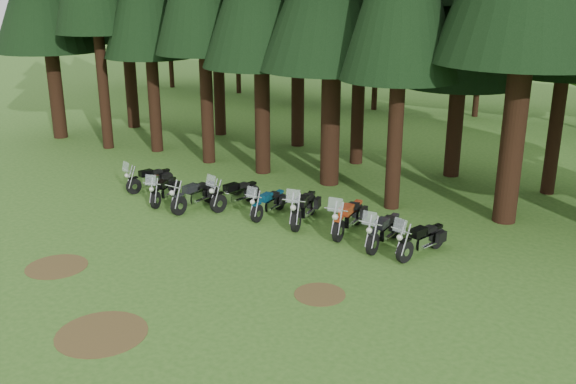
% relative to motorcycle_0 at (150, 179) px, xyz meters
% --- Properties ---
extents(ground, '(120.00, 120.00, 0.00)m').
position_rel_motorcycle_0_xyz_m(ground, '(5.70, -4.92, -0.45)').
color(ground, '#315E1D').
rests_on(ground, ground).
extents(decid_0, '(8.00, 7.78, 10.00)m').
position_rel_motorcycle_0_xyz_m(decid_0, '(-16.40, 20.35, 5.44)').
color(decid_0, black).
rests_on(decid_0, ground).
extents(decid_1, '(7.91, 7.69, 9.88)m').
position_rel_motorcycle_0_xyz_m(decid_1, '(-10.29, 20.85, 5.38)').
color(decid_1, black).
rests_on(decid_1, ground).
extents(decid_2, '(6.72, 6.53, 8.40)m').
position_rel_motorcycle_0_xyz_m(decid_2, '(-4.73, 19.86, 4.50)').
color(decid_2, black).
rests_on(decid_2, ground).
extents(decid_3, '(6.12, 5.95, 7.65)m').
position_rel_motorcycle_0_xyz_m(decid_3, '(0.99, 20.21, 4.06)').
color(decid_3, black).
rests_on(decid_3, ground).
extents(decid_4, '(5.93, 5.76, 7.41)m').
position_rel_motorcycle_0_xyz_m(decid_4, '(7.28, 21.41, 3.92)').
color(decid_4, black).
rests_on(decid_4, ground).
extents(dirt_patch_0, '(1.80, 1.80, 0.01)m').
position_rel_motorcycle_0_xyz_m(dirt_patch_0, '(2.70, -6.92, -0.45)').
color(dirt_patch_0, '#4C3D1E').
rests_on(dirt_patch_0, ground).
extents(dirt_patch_1, '(1.40, 1.40, 0.01)m').
position_rel_motorcycle_0_xyz_m(dirt_patch_1, '(10.20, -4.42, -0.45)').
color(dirt_patch_1, '#4C3D1E').
rests_on(dirt_patch_1, ground).
extents(dirt_patch_2, '(2.20, 2.20, 0.01)m').
position_rel_motorcycle_0_xyz_m(dirt_patch_2, '(6.70, -8.92, -0.45)').
color(dirt_patch_2, '#4C3D1E').
rests_on(dirt_patch_2, ground).
extents(motorcycle_0, '(0.87, 2.14, 1.36)m').
position_rel_motorcycle_0_xyz_m(motorcycle_0, '(0.00, 0.00, 0.00)').
color(motorcycle_0, black).
rests_on(motorcycle_0, ground).
extents(motorcycle_1, '(0.89, 2.17, 1.38)m').
position_rel_motorcycle_0_xyz_m(motorcycle_1, '(1.50, -0.82, 0.01)').
color(motorcycle_1, black).
rests_on(motorcycle_1, ground).
extents(motorcycle_2, '(0.40, 2.39, 0.97)m').
position_rel_motorcycle_0_xyz_m(motorcycle_2, '(2.96, -0.78, 0.04)').
color(motorcycle_2, black).
rests_on(motorcycle_2, ground).
extents(motorcycle_3, '(0.85, 2.35, 1.49)m').
position_rel_motorcycle_0_xyz_m(motorcycle_3, '(4.14, 0.11, 0.04)').
color(motorcycle_3, black).
rests_on(motorcycle_3, ground).
extents(motorcycle_4, '(0.41, 2.17, 1.37)m').
position_rel_motorcycle_0_xyz_m(motorcycle_4, '(5.70, -0.02, 0.00)').
color(motorcycle_4, black).
rests_on(motorcycle_4, ground).
extents(motorcycle_5, '(0.84, 2.51, 1.58)m').
position_rel_motorcycle_0_xyz_m(motorcycle_5, '(7.13, 0.03, 0.07)').
color(motorcycle_5, black).
rests_on(motorcycle_5, ground).
extents(motorcycle_6, '(0.56, 2.53, 1.59)m').
position_rel_motorcycle_0_xyz_m(motorcycle_6, '(8.86, -0.00, 0.08)').
color(motorcycle_6, black).
rests_on(motorcycle_6, ground).
extents(motorcycle_7, '(0.45, 2.38, 1.50)m').
position_rel_motorcycle_0_xyz_m(motorcycle_7, '(10.33, -0.44, 0.05)').
color(motorcycle_7, black).
rests_on(motorcycle_7, ground).
extents(motorcycle_8, '(0.94, 2.31, 1.47)m').
position_rel_motorcycle_0_xyz_m(motorcycle_8, '(11.59, -0.51, 0.04)').
color(motorcycle_8, black).
rests_on(motorcycle_8, ground).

